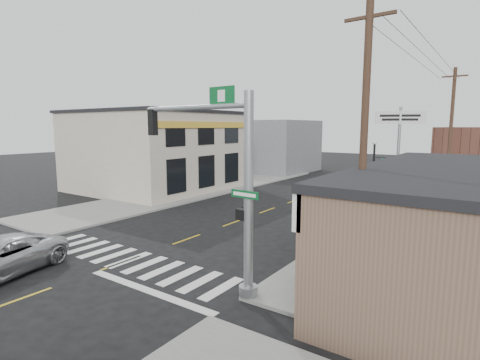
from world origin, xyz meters
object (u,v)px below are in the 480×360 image
Objects in this scene: traffic_signal_pole at (228,172)px; utility_pole_near at (364,144)px; dance_center_sign at (399,132)px; utility_pole_far at (450,133)px; guide_sign at (336,205)px; lamp_post at (374,175)px; fire_hydrant at (306,251)px; bare_tree at (378,179)px.

traffic_signal_pole is 0.71× the size of utility_pole_near.
utility_pole_near is (1.97, -14.81, -0.21)m from dance_center_sign.
traffic_signal_pole is 0.99× the size of dance_center_sign.
utility_pole_far is at bearing 40.48° from dance_center_sign.
traffic_signal_pole is 8.00m from guide_sign.
traffic_signal_pole reaches higher than lamp_post.
utility_pole_near is at bearing 44.70° from traffic_signal_pole.
fire_hydrant is 0.06× the size of utility_pole_far.
utility_pole_near reaches higher than dance_center_sign.
traffic_signal_pole reaches higher than guide_sign.
utility_pole_far is (3.20, 18.61, 4.73)m from fire_hydrant.
guide_sign is 15.98m from utility_pole_far.
lamp_post is 11.35m from utility_pole_far.
fire_hydrant is 4.39m from bare_tree.
dance_center_sign is 0.70× the size of utility_pole_far.
lamp_post is at bearing 86.86° from traffic_signal_pole.
bare_tree is at bearing 50.46° from traffic_signal_pole.
utility_pole_far is (0.36, 18.92, 1.40)m from bare_tree.
utility_pole_far is at bearing 92.54° from utility_pole_near.
guide_sign is 10.80m from dance_center_sign.
lamp_post is (0.57, 4.50, 1.04)m from guide_sign.
dance_center_sign reaches higher than traffic_signal_pole.
traffic_signal_pole is at bearing -134.75° from utility_pole_near.
dance_center_sign is at bearing 83.37° from guide_sign.
traffic_signal_pole reaches higher than bare_tree.
fire_hydrant is 0.06× the size of utility_pole_near.
traffic_signal_pole is 1.46× the size of bare_tree.
lamp_post reaches higher than guide_sign.
utility_pole_near is at bearing -64.12° from guide_sign.
dance_center_sign reaches higher than bare_tree.
utility_pole_near is (2.57, -4.59, 3.23)m from guide_sign.
guide_sign is 0.57× the size of bare_tree.
fire_hydrant is 0.09× the size of dance_center_sign.
lamp_post is 0.49× the size of utility_pole_near.
bare_tree is (2.84, -0.31, 3.33)m from fire_hydrant.
dance_center_sign is 1.47× the size of bare_tree.
fire_hydrant is at bearing 158.03° from utility_pole_near.
lamp_post is at bearing 79.53° from guide_sign.
bare_tree is (3.75, 3.97, -0.38)m from traffic_signal_pole.
lamp_post reaches higher than fire_hydrant.
guide_sign is 3.60m from fire_hydrant.
utility_pole_far reaches higher than lamp_post.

